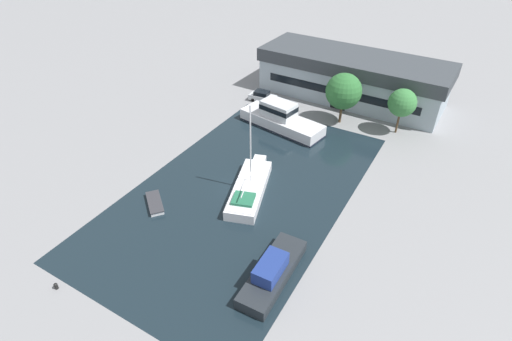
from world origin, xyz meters
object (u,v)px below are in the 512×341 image
small_dinghy (155,203)px  cabin_boat (272,272)px  warehouse_building (352,77)px  motor_cruiser (281,119)px  quay_tree_near_building (344,91)px  quay_tree_by_water (402,103)px  parked_car (262,96)px  sailboat_moored (250,188)px

small_dinghy → cabin_boat: bearing=-59.1°
warehouse_building → motor_cruiser: size_ratio=2.27×
quay_tree_near_building → motor_cruiser: (-6.79, -5.74, -3.49)m
warehouse_building → quay_tree_by_water: (9.52, -7.68, 1.00)m
quay_tree_by_water → small_dinghy: (-18.51, -28.99, -4.27)m
warehouse_building → small_dinghy: size_ratio=7.54×
quay_tree_near_building → parked_car: (-13.19, 0.35, -4.00)m
sailboat_moored → cabin_boat: bearing=-67.9°
small_dinghy → quay_tree_near_building: bearing=18.4°
parked_car → small_dinghy: parked_car is taller
motor_cruiser → cabin_boat: (11.86, -24.43, -0.49)m
sailboat_moored → motor_cruiser: size_ratio=0.88×
quay_tree_by_water → parked_car: quay_tree_by_water is taller
quay_tree_by_water → cabin_boat: 31.66m
warehouse_building → parked_car: warehouse_building is taller
quay_tree_by_water → parked_car: (-21.07, -0.79, -3.68)m
small_dinghy → cabin_boat: 15.89m
sailboat_moored → small_dinghy: (-7.75, -7.07, -0.42)m
quay_tree_near_building → cabin_boat: 30.86m
warehouse_building → parked_car: (-11.55, -8.47, -2.68)m
small_dinghy → sailboat_moored: bearing=-8.3°
small_dinghy → motor_cruiser: bearing=29.5°
sailboat_moored → small_dinghy: size_ratio=2.91×
warehouse_building → parked_car: size_ratio=6.76×
warehouse_building → small_dinghy: bearing=-102.1°
parked_car → sailboat_moored: (10.31, -21.12, -0.17)m
motor_cruiser → quay_tree_by_water: bearing=-54.7°
parked_car → small_dinghy: size_ratio=1.11×
parked_car → sailboat_moored: bearing=22.0°
warehouse_building → quay_tree_by_water: 12.27m
sailboat_moored → small_dinghy: sailboat_moored is taller
cabin_boat → small_dinghy: bearing=169.7°
motor_cruiser → parked_car: bearing=56.5°
parked_car → cabin_boat: 35.58m
warehouse_building → small_dinghy: 37.89m
quay_tree_near_building → quay_tree_by_water: (7.88, 1.15, -0.32)m
parked_car → motor_cruiser: size_ratio=0.33×
warehouse_building → small_dinghy: (-8.99, -36.66, -3.27)m
sailboat_moored → cabin_boat: (7.96, -9.41, 0.19)m
warehouse_building → quay_tree_near_building: (1.65, -8.82, 1.32)m
quay_tree_by_water → motor_cruiser: (-14.66, -6.89, -3.17)m
cabin_boat → motor_cruiser: bearing=114.0°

